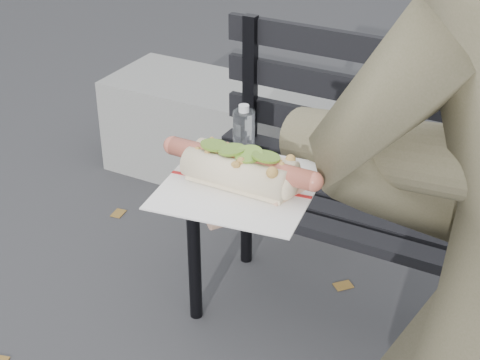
# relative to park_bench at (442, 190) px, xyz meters

# --- Properties ---
(park_bench) EXTENTS (1.50, 0.44, 0.88)m
(park_bench) POSITION_rel_park_bench_xyz_m (0.00, 0.00, 0.00)
(park_bench) COLOR black
(park_bench) RESTS_ON ground
(concrete_block) EXTENTS (1.20, 0.40, 0.40)m
(concrete_block) POSITION_rel_park_bench_xyz_m (-0.91, 0.59, -0.32)
(concrete_block) COLOR slate
(concrete_block) RESTS_ON ground
(held_hotdog) EXTENTS (0.62, 0.31, 0.20)m
(held_hotdog) POSITION_rel_park_bench_xyz_m (0.13, -0.99, 0.59)
(held_hotdog) COLOR #4E4C34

